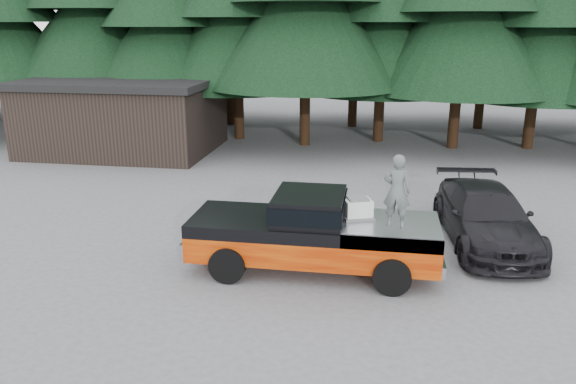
% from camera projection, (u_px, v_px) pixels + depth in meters
% --- Properties ---
extents(ground, '(120.00, 120.00, 0.00)m').
position_uv_depth(ground, '(264.00, 272.00, 13.44)').
color(ground, '#4F4F52').
rests_on(ground, ground).
extents(pickup_truck, '(6.00, 2.04, 1.33)m').
position_uv_depth(pickup_truck, '(313.00, 244.00, 13.36)').
color(pickup_truck, '#C2500A').
rests_on(pickup_truck, ground).
extents(truck_cab, '(1.66, 1.90, 0.59)m').
position_uv_depth(truck_cab, '(310.00, 206.00, 13.10)').
color(truck_cab, black).
rests_on(truck_cab, pickup_truck).
extents(air_compressor, '(0.75, 0.69, 0.42)m').
position_uv_depth(air_compressor, '(358.00, 209.00, 13.11)').
color(air_compressor, silver).
rests_on(air_compressor, pickup_truck).
extents(man_on_bed, '(0.68, 0.51, 1.67)m').
position_uv_depth(man_on_bed, '(397.00, 191.00, 12.35)').
color(man_on_bed, '#4C5252').
rests_on(man_on_bed, pickup_truck).
extents(parked_car, '(2.58, 5.33, 1.49)m').
position_uv_depth(parked_car, '(486.00, 216.00, 15.02)').
color(parked_car, black).
rests_on(parked_car, ground).
extents(utility_building, '(8.40, 6.40, 3.30)m').
position_uv_depth(utility_building, '(125.00, 114.00, 25.68)').
color(utility_building, black).
rests_on(utility_building, ground).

